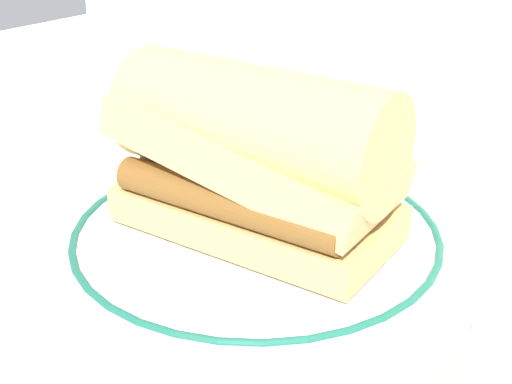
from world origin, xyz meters
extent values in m
plane|color=white|center=(0.00, 0.00, 0.00)|extent=(1.50, 1.50, 0.00)
cylinder|color=white|center=(-0.01, 0.02, 0.01)|extent=(0.30, 0.30, 0.01)
torus|color=#195947|center=(-0.01, 0.02, 0.01)|extent=(0.27, 0.27, 0.01)
cube|color=tan|center=(-0.01, 0.02, 0.03)|extent=(0.22, 0.13, 0.03)
cylinder|color=brown|center=(0.00, -0.01, 0.05)|extent=(0.18, 0.05, 0.02)
cylinder|color=brown|center=(-0.01, 0.01, 0.05)|extent=(0.18, 0.05, 0.02)
cylinder|color=brown|center=(-0.01, 0.04, 0.05)|extent=(0.18, 0.05, 0.02)
cylinder|color=brown|center=(-0.01, 0.06, 0.05)|extent=(0.18, 0.05, 0.02)
cube|color=tan|center=(-0.01, 0.02, 0.08)|extent=(0.22, 0.13, 0.07)
cylinder|color=tan|center=(-0.01, 0.02, 0.10)|extent=(0.21, 0.12, 0.08)
camera|label=1|loc=(0.32, -0.33, 0.28)|focal=52.01mm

